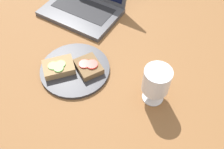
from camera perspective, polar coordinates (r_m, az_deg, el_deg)
wooden_table at (r=83.83cm, az=-2.00°, el=-2.82°), size 140.00×140.00×3.00cm
plate at (r=86.40cm, az=-8.62°, el=0.99°), size 23.83×23.83×1.12cm
sandwich_with_tomato at (r=84.47cm, az=-5.39°, el=1.86°), size 11.54×10.94×2.88cm
sandwich_with_cucumber at (r=85.67cm, az=-12.10°, el=1.67°), size 12.33×12.57×3.04cm
wine_glass at (r=73.76cm, az=10.11°, el=-1.58°), size 8.19×8.19×13.20cm
laptop at (r=108.30cm, az=-6.05°, el=16.59°), size 30.87×26.44×22.10cm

